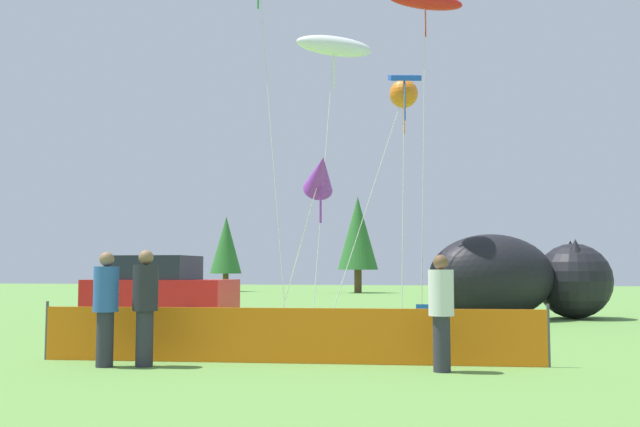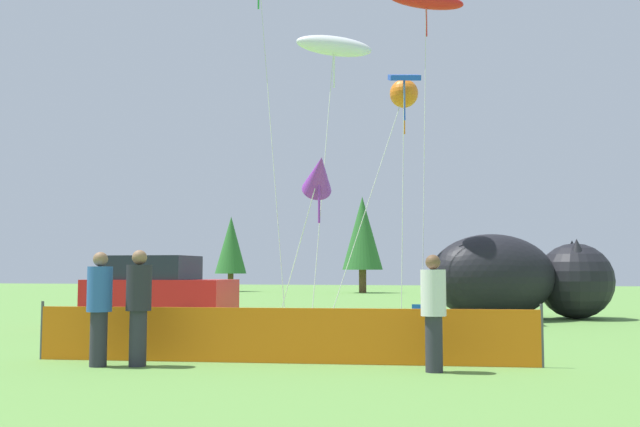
{
  "view_description": "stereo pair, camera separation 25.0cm",
  "coord_description": "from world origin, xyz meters",
  "px_view_note": "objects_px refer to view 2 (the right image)",
  "views": [
    {
      "loc": [
        4.18,
        -16.04,
        1.56
      ],
      "look_at": [
        -0.5,
        5.32,
        3.31
      ],
      "focal_mm": 40.0,
      "sensor_mm": 36.0,
      "label": 1
    },
    {
      "loc": [
        4.42,
        -15.99,
        1.56
      ],
      "look_at": [
        -0.5,
        5.32,
        3.31
      ],
      "focal_mm": 40.0,
      "sensor_mm": 36.0,
      "label": 2
    }
  ],
  "objects_px": {
    "inflatable_cat": "(517,280)",
    "kite_white_ghost": "(334,47)",
    "kite_blue_box": "(404,82)",
    "kite_orange_flower": "(404,94)",
    "kite_purple_delta": "(319,174)",
    "spectator_in_blue_shirt": "(99,304)",
    "spectator_in_grey_shirt": "(139,302)",
    "kite_red_lizard": "(426,1)",
    "parked_car": "(159,293)",
    "folding_chair": "(422,323)",
    "spectator_in_black_shirt": "(433,308)"
  },
  "relations": [
    {
      "from": "spectator_in_blue_shirt",
      "to": "kite_blue_box",
      "type": "bearing_deg",
      "value": 69.42
    },
    {
      "from": "folding_chair",
      "to": "inflatable_cat",
      "type": "bearing_deg",
      "value": 173.38
    },
    {
      "from": "kite_purple_delta",
      "to": "kite_white_ghost",
      "type": "xyz_separation_m",
      "value": [
        -0.21,
        2.91,
        4.35
      ]
    },
    {
      "from": "folding_chair",
      "to": "kite_orange_flower",
      "type": "xyz_separation_m",
      "value": [
        -1.18,
        7.99,
        6.61
      ]
    },
    {
      "from": "spectator_in_black_shirt",
      "to": "kite_purple_delta",
      "type": "height_order",
      "value": "kite_purple_delta"
    },
    {
      "from": "folding_chair",
      "to": "inflatable_cat",
      "type": "relative_size",
      "value": 0.14
    },
    {
      "from": "spectator_in_grey_shirt",
      "to": "spectator_in_blue_shirt",
      "type": "distance_m",
      "value": 0.63
    },
    {
      "from": "spectator_in_blue_shirt",
      "to": "spectator_in_black_shirt",
      "type": "xyz_separation_m",
      "value": [
        5.37,
        0.58,
        -0.03
      ]
    },
    {
      "from": "kite_orange_flower",
      "to": "kite_white_ghost",
      "type": "bearing_deg",
      "value": -148.74
    },
    {
      "from": "kite_red_lizard",
      "to": "kite_orange_flower",
      "type": "distance_m",
      "value": 4.62
    },
    {
      "from": "kite_red_lizard",
      "to": "kite_orange_flower",
      "type": "xyz_separation_m",
      "value": [
        -0.56,
        -2.42,
        -3.9
      ]
    },
    {
      "from": "kite_red_lizard",
      "to": "folding_chair",
      "type": "bearing_deg",
      "value": -86.55
    },
    {
      "from": "spectator_in_blue_shirt",
      "to": "kite_purple_delta",
      "type": "xyz_separation_m",
      "value": [
        1.95,
        7.49,
        3.07
      ]
    },
    {
      "from": "spectator_in_blue_shirt",
      "to": "inflatable_cat",
      "type": "bearing_deg",
      "value": 61.23
    },
    {
      "from": "kite_white_ghost",
      "to": "spectator_in_black_shirt",
      "type": "bearing_deg",
      "value": -69.71
    },
    {
      "from": "spectator_in_grey_shirt",
      "to": "kite_red_lizard",
      "type": "distance_m",
      "value": 17.48
    },
    {
      "from": "inflatable_cat",
      "to": "spectator_in_grey_shirt",
      "type": "xyz_separation_m",
      "value": [
        -6.54,
        -12.85,
        -0.22
      ]
    },
    {
      "from": "spectator_in_black_shirt",
      "to": "parked_car",
      "type": "bearing_deg",
      "value": 139.58
    },
    {
      "from": "spectator_in_blue_shirt",
      "to": "spectator_in_black_shirt",
      "type": "relative_size",
      "value": 1.03
    },
    {
      "from": "spectator_in_blue_shirt",
      "to": "kite_red_lizard",
      "type": "relative_size",
      "value": 0.16
    },
    {
      "from": "spectator_in_black_shirt",
      "to": "kite_purple_delta",
      "type": "xyz_separation_m",
      "value": [
        -3.42,
        6.91,
        3.1
      ]
    },
    {
      "from": "parked_car",
      "to": "kite_orange_flower",
      "type": "relative_size",
      "value": 0.51
    },
    {
      "from": "spectator_in_grey_shirt",
      "to": "kite_white_ghost",
      "type": "bearing_deg",
      "value": 83.68
    },
    {
      "from": "parked_car",
      "to": "inflatable_cat",
      "type": "bearing_deg",
      "value": 30.44
    },
    {
      "from": "folding_chair",
      "to": "kite_red_lizard",
      "type": "bearing_deg",
      "value": -169.88
    },
    {
      "from": "kite_blue_box",
      "to": "folding_chair",
      "type": "bearing_deg",
      "value": -81.26
    },
    {
      "from": "kite_blue_box",
      "to": "kite_white_ghost",
      "type": "height_order",
      "value": "kite_white_ghost"
    },
    {
      "from": "kite_orange_flower",
      "to": "kite_purple_delta",
      "type": "bearing_deg",
      "value": -113.57
    },
    {
      "from": "parked_car",
      "to": "spectator_in_blue_shirt",
      "type": "height_order",
      "value": "parked_car"
    },
    {
      "from": "inflatable_cat",
      "to": "spectator_in_blue_shirt",
      "type": "height_order",
      "value": "inflatable_cat"
    },
    {
      "from": "kite_blue_box",
      "to": "kite_white_ghost",
      "type": "xyz_separation_m",
      "value": [
        -2.15,
        0.02,
        1.24
      ]
    },
    {
      "from": "parked_car",
      "to": "spectator_in_blue_shirt",
      "type": "xyz_separation_m",
      "value": [
        2.42,
        -7.22,
        0.06
      ]
    },
    {
      "from": "spectator_in_grey_shirt",
      "to": "spectator_in_blue_shirt",
      "type": "relative_size",
      "value": 1.02
    },
    {
      "from": "folding_chair",
      "to": "kite_blue_box",
      "type": "distance_m",
      "value": 9.55
    },
    {
      "from": "spectator_in_grey_shirt",
      "to": "spectator_in_blue_shirt",
      "type": "height_order",
      "value": "spectator_in_grey_shirt"
    },
    {
      "from": "folding_chair",
      "to": "kite_white_ghost",
      "type": "height_order",
      "value": "kite_white_ghost"
    },
    {
      "from": "folding_chair",
      "to": "kite_purple_delta",
      "type": "relative_size",
      "value": 0.18
    },
    {
      "from": "spectator_in_grey_shirt",
      "to": "kite_white_ghost",
      "type": "distance_m",
      "value": 12.67
    },
    {
      "from": "spectator_in_grey_shirt",
      "to": "kite_blue_box",
      "type": "distance_m",
      "value": 12.37
    },
    {
      "from": "spectator_in_grey_shirt",
      "to": "kite_white_ghost",
      "type": "relative_size",
      "value": 0.21
    },
    {
      "from": "inflatable_cat",
      "to": "kite_white_ghost",
      "type": "relative_size",
      "value": 0.7
    },
    {
      "from": "kite_red_lizard",
      "to": "kite_orange_flower",
      "type": "relative_size",
      "value": 1.52
    },
    {
      "from": "kite_purple_delta",
      "to": "kite_orange_flower",
      "type": "relative_size",
      "value": 0.63
    },
    {
      "from": "kite_red_lizard",
      "to": "spectator_in_blue_shirt",
      "type": "bearing_deg",
      "value": -107.06
    },
    {
      "from": "kite_white_ghost",
      "to": "kite_orange_flower",
      "type": "bearing_deg",
      "value": 31.26
    },
    {
      "from": "kite_blue_box",
      "to": "kite_purple_delta",
      "type": "bearing_deg",
      "value": -124.01
    },
    {
      "from": "spectator_in_grey_shirt",
      "to": "spectator_in_black_shirt",
      "type": "relative_size",
      "value": 1.05
    },
    {
      "from": "kite_blue_box",
      "to": "kite_red_lizard",
      "type": "distance_m",
      "value": 5.31
    },
    {
      "from": "folding_chair",
      "to": "kite_blue_box",
      "type": "bearing_deg",
      "value": -164.59
    },
    {
      "from": "spectator_in_blue_shirt",
      "to": "kite_red_lizard",
      "type": "bearing_deg",
      "value": 72.94
    }
  ]
}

